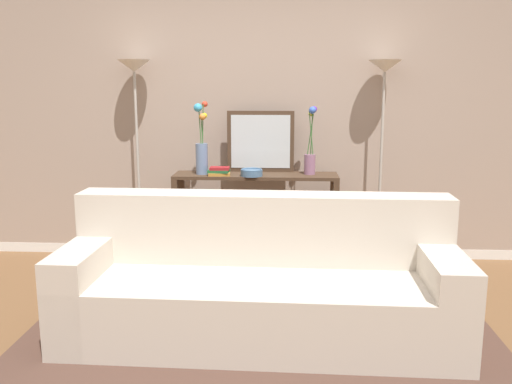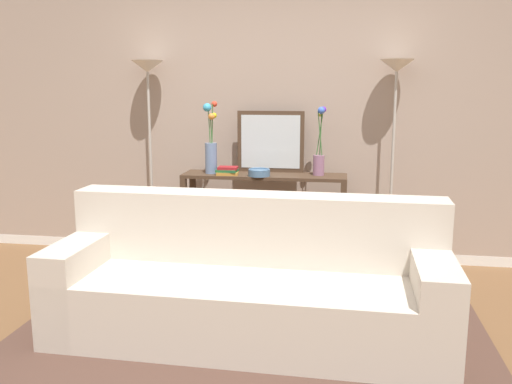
# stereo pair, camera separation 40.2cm
# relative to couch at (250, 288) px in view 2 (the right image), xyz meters

# --- Properties ---
(ground_plane) EXTENTS (16.00, 16.00, 0.02)m
(ground_plane) POSITION_rel_couch_xyz_m (-0.06, -0.23, -0.33)
(ground_plane) COLOR brown
(back_wall) EXTENTS (12.00, 0.15, 2.81)m
(back_wall) POSITION_rel_couch_xyz_m (-0.06, 1.74, 1.09)
(back_wall) COLOR white
(back_wall) RESTS_ON ground
(area_rug) EXTENTS (3.02, 1.78, 0.01)m
(area_rug) POSITION_rel_couch_xyz_m (-0.00, -0.16, -0.31)
(area_rug) COLOR #51382D
(area_rug) RESTS_ON ground
(couch) EXTENTS (2.46, 0.90, 0.88)m
(couch) POSITION_rel_couch_xyz_m (0.00, 0.00, 0.00)
(couch) COLOR beige
(couch) RESTS_ON ground
(console_table) EXTENTS (1.41, 0.35, 0.82)m
(console_table) POSITION_rel_couch_xyz_m (-0.11, 1.39, 0.25)
(console_table) COLOR #473323
(console_table) RESTS_ON ground
(floor_lamp_left) EXTENTS (0.28, 0.28, 1.79)m
(floor_lamp_left) POSITION_rel_couch_xyz_m (-1.16, 1.48, 1.09)
(floor_lamp_left) COLOR #B7B2A8
(floor_lamp_left) RESTS_ON ground
(floor_lamp_right) EXTENTS (0.28, 0.28, 1.79)m
(floor_lamp_right) POSITION_rel_couch_xyz_m (0.97, 1.48, 1.09)
(floor_lamp_right) COLOR #B7B2A8
(floor_lamp_right) RESTS_ON ground
(wall_mirror) EXTENTS (0.59, 0.02, 0.54)m
(wall_mirror) POSITION_rel_couch_xyz_m (-0.07, 1.53, 0.77)
(wall_mirror) COLOR #473323
(wall_mirror) RESTS_ON console_table
(vase_tall_flowers) EXTENTS (0.11, 0.12, 0.62)m
(vase_tall_flowers) POSITION_rel_couch_xyz_m (-0.57, 1.36, 0.73)
(vase_tall_flowers) COLOR #6B84AD
(vase_tall_flowers) RESTS_ON console_table
(vase_short_flowers) EXTENTS (0.10, 0.12, 0.58)m
(vase_short_flowers) POSITION_rel_couch_xyz_m (0.36, 1.41, 0.70)
(vase_short_flowers) COLOR gray
(vase_short_flowers) RESTS_ON console_table
(fruit_bowl) EXTENTS (0.19, 0.19, 0.06)m
(fruit_bowl) POSITION_rel_couch_xyz_m (-0.14, 1.28, 0.54)
(fruit_bowl) COLOR #4C7093
(fruit_bowl) RESTS_ON console_table
(book_stack) EXTENTS (0.19, 0.15, 0.07)m
(book_stack) POSITION_rel_couch_xyz_m (-0.42, 1.31, 0.54)
(book_stack) COLOR #B77F33
(book_stack) RESTS_ON console_table
(book_row_under_console) EXTENTS (0.31, 0.18, 0.12)m
(book_row_under_console) POSITION_rel_couch_xyz_m (-0.53, 1.39, -0.26)
(book_row_under_console) COLOR tan
(book_row_under_console) RESTS_ON ground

